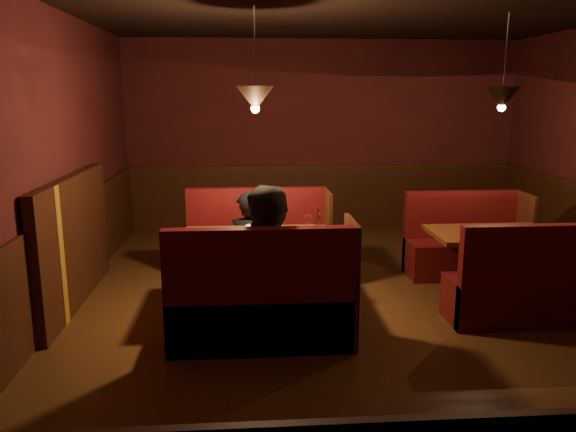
{
  "coord_description": "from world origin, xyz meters",
  "views": [
    {
      "loc": [
        -1.19,
        -5.18,
        2.09
      ],
      "look_at": [
        -0.8,
        0.03,
        0.95
      ],
      "focal_mm": 35.0,
      "sensor_mm": 36.0,
      "label": 1
    }
  ],
  "objects": [
    {
      "name": "room",
      "position": [
        -0.28,
        0.04,
        1.05
      ],
      "size": [
        6.02,
        7.02,
        2.92
      ],
      "color": "#573618",
      "rests_on": "ground"
    },
    {
      "name": "main_table",
      "position": [
        -1.08,
        0.03,
        0.59
      ],
      "size": [
        1.42,
        0.86,
        1.0
      ],
      "color": "#5A2E11",
      "rests_on": "ground"
    },
    {
      "name": "main_bench_far",
      "position": [
        -1.07,
        0.84,
        0.34
      ],
      "size": [
        1.56,
        0.56,
        1.07
      ],
      "color": "#3F0908",
      "rests_on": "ground"
    },
    {
      "name": "main_bench_near",
      "position": [
        -1.07,
        -0.77,
        0.34
      ],
      "size": [
        1.56,
        0.56,
        1.07
      ],
      "color": "#3F0908",
      "rests_on": "ground"
    },
    {
      "name": "second_table",
      "position": [
        1.33,
        0.27,
        0.52
      ],
      "size": [
        1.23,
        0.79,
        0.7
      ],
      "color": "#5A2E11",
      "rests_on": "ground"
    },
    {
      "name": "second_bench_far",
      "position": [
        1.36,
        1.01,
        0.31
      ],
      "size": [
        1.36,
        0.51,
        0.97
      ],
      "color": "#3F0908",
      "rests_on": "ground"
    },
    {
      "name": "second_bench_near",
      "position": [
        1.36,
        -0.47,
        0.31
      ],
      "size": [
        1.36,
        0.51,
        0.97
      ],
      "color": "#3F0908",
      "rests_on": "ground"
    },
    {
      "name": "diner_a",
      "position": [
        -1.17,
        0.61,
        0.72
      ],
      "size": [
        0.53,
        0.35,
        1.45
      ],
      "primitive_type": "imported",
      "rotation": [
        0.0,
        0.0,
        3.15
      ],
      "color": "black",
      "rests_on": "ground"
    },
    {
      "name": "diner_b",
      "position": [
        -0.98,
        -0.66,
        0.85
      ],
      "size": [
        0.94,
        0.8,
        1.7
      ],
      "primitive_type": "imported",
      "rotation": [
        0.0,
        0.0,
        -0.2
      ],
      "color": "#29251F",
      "rests_on": "ground"
    }
  ]
}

